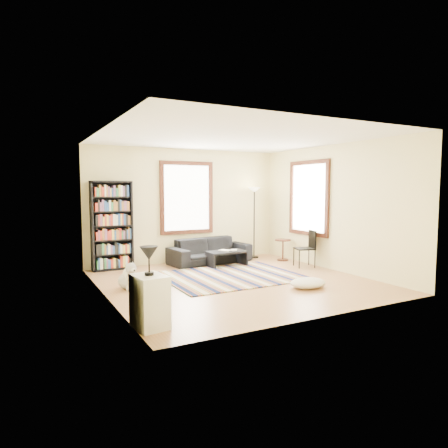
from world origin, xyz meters
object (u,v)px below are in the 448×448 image
floor_cushion (308,283)px  white_cabinet (150,302)px  bookshelf (112,226)px  side_table (283,250)px  floor_lamp (254,223)px  sofa (210,251)px  folding_chair (304,249)px  dog (127,275)px  coffee_table (226,259)px

floor_cushion → white_cabinet: bearing=-167.8°
bookshelf → side_table: bookshelf is taller
bookshelf → floor_lamp: 3.67m
sofa → white_cabinet: 4.68m
sofa → white_cabinet: size_ratio=2.95×
folding_chair → white_cabinet: size_ratio=1.23×
bookshelf → floor_lamp: bookshelf is taller
floor_cushion → folding_chair: (1.21, 1.59, 0.34)m
floor_cushion → dog: dog is taller
floor_cushion → side_table: size_ratio=1.32×
coffee_table → folding_chair: size_ratio=1.05×
sofa → folding_chair: bearing=-48.8°
sofa → bookshelf: size_ratio=1.03×
coffee_table → dog: 2.83m
folding_chair → dog: bearing=-161.0°
side_table → white_cabinet: bearing=-144.6°
side_table → floor_cushion: bearing=-116.9°
floor_cushion → white_cabinet: size_ratio=1.01×
floor_cushion → floor_lamp: (0.84, 3.20, 0.84)m
white_cabinet → coffee_table: bearing=41.1°
sofa → floor_lamp: bearing=-3.2°
coffee_table → side_table: bearing=-0.7°
coffee_table → dog: bearing=-158.3°
sofa → dog: size_ratio=4.14×
floor_lamp → dog: (-3.83, -1.73, -0.68)m
bookshelf → floor_cushion: size_ratio=2.82×
floor_cushion → white_cabinet: 3.32m
floor_cushion → dog: 3.33m
white_cabinet → dog: (0.25, 2.17, -0.10)m
floor_lamp → coffee_table: bearing=-150.3°
side_table → floor_lamp: bearing=120.9°
floor_lamp → folding_chair: size_ratio=2.16×
bookshelf → dog: bookshelf is taller
sofa → coffee_table: sofa is taller
side_table → bookshelf: bearing=167.9°
floor_cushion → floor_lamp: size_ratio=0.38×
floor_cushion → side_table: side_table is taller
floor_lamp → white_cabinet: 5.67m
sofa → dog: sofa is taller
bookshelf → white_cabinet: (-0.41, -4.07, -0.65)m
bookshelf → folding_chair: (4.04, -1.78, -0.57)m
white_cabinet → dog: size_ratio=1.40×
floor_cushion → floor_lamp: 3.41m
floor_cushion → dog: (-2.99, 1.47, 0.16)m
coffee_table → floor_cushion: 2.54m
floor_cushion → side_table: (1.26, 2.49, 0.18)m
bookshelf → dog: (-0.16, -1.90, -0.75)m
floor_lamp → floor_cushion: bearing=-104.7°
floor_cushion → side_table: 2.80m
bookshelf → coffee_table: 2.73m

